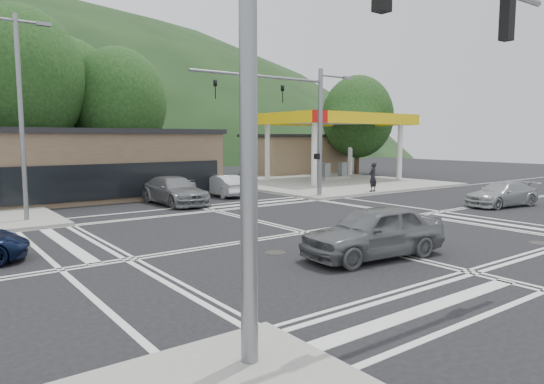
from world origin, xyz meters
TOP-DOWN VIEW (x-y plane):
  - ground at (0.00, 0.00)m, footprint 120.00×120.00m
  - sidewalk_ne at (15.00, 15.00)m, footprint 16.00×16.00m
  - gas_station_canopy at (16.99, 15.99)m, footprint 12.32×8.34m
  - convenience_store at (20.00, 25.00)m, footprint 10.00×6.00m
  - commercial_row at (-8.00, 17.00)m, footprint 24.00×8.00m
  - tree_n_b at (-6.00, 24.00)m, footprint 9.00×9.00m
  - tree_n_c at (1.00, 24.00)m, footprint 7.60×7.60m
  - tree_n_e at (-2.00, 28.00)m, footprint 8.40×8.40m
  - tree_ne at (24.00, 20.00)m, footprint 7.20×7.20m
  - streetlight_nw at (-8.44, 9.00)m, footprint 2.50×0.25m
  - signal_mast_ne at (6.95, 8.20)m, footprint 11.65×0.30m
  - signal_mast_sw at (-6.39, -8.20)m, footprint 9.14×0.28m
  - car_grey_center at (-0.89, -4.34)m, footprint 5.03×2.49m
  - car_silver_east at (13.58, -0.77)m, footprint 4.83×2.49m
  - car_queue_a at (3.59, 12.37)m, footprint 1.59×4.21m
  - car_queue_b at (1.00, 15.06)m, footprint 2.18×4.80m
  - car_northbound at (-0.57, 10.74)m, footprint 2.36×5.46m
  - pedestrian at (12.37, 7.50)m, footprint 0.80×0.61m

SIDE VIEW (x-z plane):
  - ground at x=0.00m, z-range 0.00..0.00m
  - sidewalk_ne at x=15.00m, z-range 0.00..0.15m
  - car_silver_east at x=13.58m, z-range 0.00..1.34m
  - car_queue_a at x=3.59m, z-range 0.00..1.37m
  - car_northbound at x=-0.57m, z-range 0.00..1.56m
  - car_queue_b at x=1.00m, z-range 0.00..1.60m
  - car_grey_center at x=-0.89m, z-range 0.00..1.65m
  - pedestrian at x=12.37m, z-range 0.15..2.12m
  - convenience_store at x=20.00m, z-range 0.00..3.80m
  - commercial_row at x=-8.00m, z-range 0.00..4.00m
  - gas_station_canopy at x=16.99m, z-range 2.17..7.92m
  - streetlight_nw at x=-8.44m, z-range 0.55..9.55m
  - signal_mast_ne at x=6.95m, z-range 1.07..9.07m
  - signal_mast_sw at x=-6.39m, z-range 1.12..9.12m
  - tree_ne at x=24.00m, z-range 0.85..10.84m
  - tree_n_c at x=1.00m, z-range 1.06..11.93m
  - tree_n_e at x=-2.00m, z-range 1.15..13.13m
  - tree_n_b at x=-6.00m, z-range 1.30..14.28m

